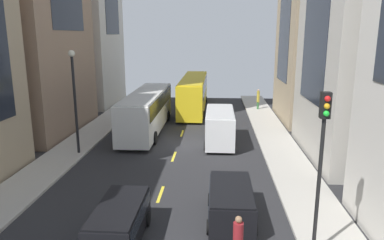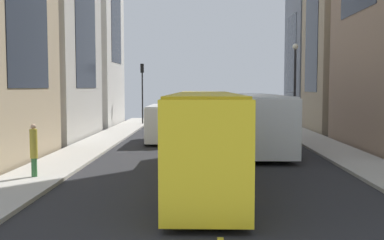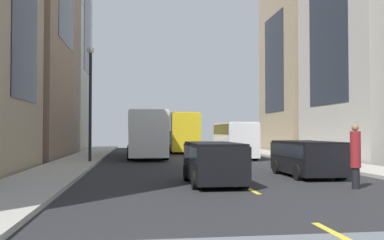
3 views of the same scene
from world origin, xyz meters
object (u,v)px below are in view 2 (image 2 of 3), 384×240
(city_bus_white, at_px, (259,117))
(car_black_0, at_px, (170,118))
(pedestrian_waiting_curb, at_px, (172,113))
(pedestrian_crossing_near, at_px, (34,149))
(delivery_van_white, at_px, (164,120))
(car_black_1, at_px, (216,117))
(streetcar_yellow, at_px, (205,129))
(traffic_light_near_corner, at_px, (142,82))

(city_bus_white, height_order, car_black_0, city_bus_white)
(city_bus_white, distance_m, pedestrian_waiting_curb, 19.99)
(pedestrian_crossing_near, bearing_deg, delivery_van_white, 87.16)
(pedestrian_crossing_near, bearing_deg, city_bus_white, 57.82)
(car_black_0, xyz_separation_m, pedestrian_waiting_curb, (0.09, -3.85, 0.26))
(car_black_1, bearing_deg, pedestrian_waiting_curb, -21.86)
(city_bus_white, xyz_separation_m, pedestrian_waiting_curb, (6.64, -18.84, -0.85))
(streetcar_yellow, relative_size, traffic_light_near_corner, 2.33)
(car_black_0, height_order, pedestrian_crossing_near, pedestrian_crossing_near)
(delivery_van_white, relative_size, car_black_0, 1.36)
(car_black_1, height_order, traffic_light_near_corner, traffic_light_near_corner)
(pedestrian_waiting_curb, relative_size, traffic_light_near_corner, 0.36)
(city_bus_white, distance_m, streetcar_yellow, 9.95)
(city_bus_white, xyz_separation_m, delivery_van_white, (6.15, -3.39, -0.50))
(car_black_0, distance_m, traffic_light_near_corner, 5.24)
(streetcar_yellow, height_order, car_black_1, streetcar_yellow)
(pedestrian_waiting_curb, bearing_deg, car_black_1, -10.48)
(car_black_1, distance_m, pedestrian_crossing_near, 27.79)
(city_bus_white, distance_m, pedestrian_crossing_near, 14.11)
(city_bus_white, bearing_deg, traffic_light_near_corner, -61.58)
(pedestrian_waiting_curb, bearing_deg, delivery_van_white, -76.81)
(delivery_van_white, relative_size, car_black_1, 1.40)
(pedestrian_crossing_near, xyz_separation_m, traffic_light_near_corner, (-0.88, -27.10, 3.02))
(traffic_light_near_corner, bearing_deg, pedestrian_waiting_curb, -156.71)
(streetcar_yellow, distance_m, car_black_0, 24.57)
(city_bus_white, relative_size, car_black_0, 3.00)
(car_black_0, height_order, pedestrian_waiting_curb, pedestrian_waiting_curb)
(streetcar_yellow, distance_m, pedestrian_crossing_near, 7.06)
(delivery_van_white, bearing_deg, pedestrian_waiting_curb, -88.19)
(streetcar_yellow, relative_size, pedestrian_crossing_near, 6.45)
(pedestrian_crossing_near, bearing_deg, traffic_light_near_corner, 103.55)
(car_black_1, bearing_deg, streetcar_yellow, 87.14)
(streetcar_yellow, xyz_separation_m, delivery_van_white, (2.76, -12.74, -0.61))
(streetcar_yellow, distance_m, delivery_van_white, 13.05)
(car_black_1, xyz_separation_m, pedestrian_waiting_curb, (4.56, -1.83, 0.25))
(city_bus_white, height_order, pedestrian_waiting_curb, city_bus_white)
(city_bus_white, bearing_deg, car_black_1, -83.04)
(streetcar_yellow, xyz_separation_m, car_black_1, (-1.31, -26.36, -1.22))
(streetcar_yellow, relative_size, car_black_1, 3.49)
(pedestrian_waiting_curb, bearing_deg, streetcar_yellow, -72.04)
(pedestrian_crossing_near, height_order, traffic_light_near_corner, traffic_light_near_corner)
(streetcar_yellow, distance_m, traffic_light_near_corner, 27.72)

